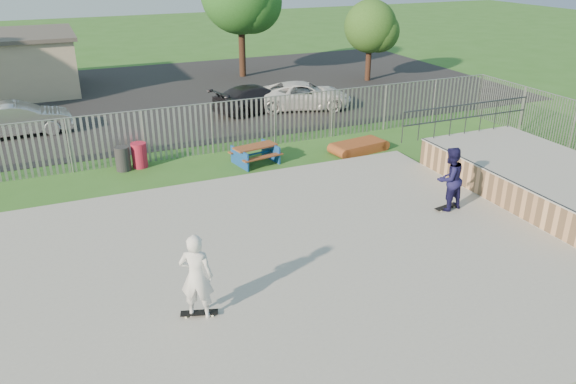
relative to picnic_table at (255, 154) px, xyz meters
name	(u,v)px	position (x,y,z in m)	size (l,w,h in m)	color
ground	(277,269)	(-2.12, -7.28, -0.35)	(120.00, 120.00, 0.00)	#306322
concrete_slab	(277,266)	(-2.12, -7.28, -0.27)	(15.00, 12.00, 0.15)	#989893
quarter_pipe	(536,177)	(7.37, -6.24, 0.21)	(5.50, 7.05, 2.19)	tan
fence	(251,166)	(-1.12, -2.69, 0.65)	(26.04, 16.02, 2.00)	gray
picnic_table	(255,154)	(0.00, 0.00, 0.00)	(1.83, 1.60, 0.68)	brown
funbox	(359,147)	(4.17, -0.41, -0.15)	(2.11, 1.28, 0.40)	brown
trash_bin_red	(139,155)	(-4.02, 1.29, 0.11)	(0.55, 0.55, 0.92)	#A81933
trash_bin_grey	(123,159)	(-4.62, 1.21, 0.09)	(0.53, 0.53, 0.88)	#28282B
parking_lot	(142,98)	(-2.12, 11.72, -0.34)	(40.00, 18.00, 0.02)	black
car_silver	(19,119)	(-8.04, 7.17, 0.38)	(1.49, 4.27, 1.41)	#B3B4B8
car_dark	(256,98)	(2.52, 6.71, 0.32)	(1.82, 4.47, 1.30)	black
car_white	(304,95)	(4.91, 6.30, 0.32)	(2.16, 4.68, 1.30)	white
tree_right	(370,27)	(11.16, 10.65, 2.81)	(3.05, 3.05, 4.70)	#3D2418
skateboard_a	(446,207)	(3.78, -6.33, -0.16)	(0.82, 0.33, 0.08)	black
skateboard_b	(199,314)	(-4.47, -8.60, -0.16)	(0.82, 0.43, 0.08)	black
skater_navy	(449,179)	(3.78, -6.33, 0.78)	(0.95, 0.74, 1.95)	#16143F
skater_white	(197,276)	(-4.47, -8.60, 0.78)	(0.71, 0.47, 1.95)	white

